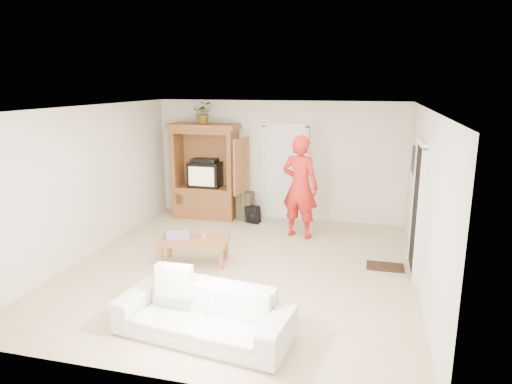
% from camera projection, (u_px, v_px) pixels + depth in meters
% --- Properties ---
extents(floor, '(6.00, 6.00, 0.00)m').
position_uv_depth(floor, '(241.00, 267.00, 7.53)').
color(floor, tan).
rests_on(floor, ground).
extents(ceiling, '(6.00, 6.00, 0.00)m').
position_uv_depth(ceiling, '(240.00, 108.00, 6.92)').
color(ceiling, white).
rests_on(ceiling, floor).
extents(wall_back, '(5.50, 0.00, 5.50)m').
position_uv_depth(wall_back, '(279.00, 161.00, 10.05)').
color(wall_back, silver).
rests_on(wall_back, floor).
extents(wall_front, '(5.50, 0.00, 5.50)m').
position_uv_depth(wall_front, '(154.00, 261.00, 4.40)').
color(wall_front, silver).
rests_on(wall_front, floor).
extents(wall_left, '(0.00, 6.00, 6.00)m').
position_uv_depth(wall_left, '(88.00, 182.00, 7.88)').
color(wall_left, silver).
rests_on(wall_left, floor).
extents(wall_right, '(0.00, 6.00, 6.00)m').
position_uv_depth(wall_right, '(424.00, 202.00, 6.56)').
color(wall_right, silver).
rests_on(wall_right, floor).
extents(armoire, '(1.82, 1.14, 2.10)m').
position_uv_depth(armoire, '(206.00, 177.00, 10.20)').
color(armoire, brown).
rests_on(armoire, floor).
extents(door_back, '(0.85, 0.05, 2.04)m').
position_uv_depth(door_back, '(285.00, 174.00, 10.05)').
color(door_back, white).
rests_on(door_back, floor).
extents(doorway_right, '(0.05, 0.90, 2.04)m').
position_uv_depth(doorway_right, '(417.00, 210.00, 7.20)').
color(doorway_right, black).
rests_on(doorway_right, floor).
extents(framed_picture, '(0.03, 0.60, 0.48)m').
position_uv_depth(framed_picture, '(414.00, 160.00, 8.29)').
color(framed_picture, black).
rests_on(framed_picture, wall_right).
extents(doormat, '(0.60, 0.40, 0.02)m').
position_uv_depth(doormat, '(385.00, 267.00, 7.54)').
color(doormat, '#382316').
rests_on(doormat, floor).
extents(plant, '(0.51, 0.47, 0.48)m').
position_uv_depth(plant, '(203.00, 113.00, 9.84)').
color(plant, '#4C7238').
rests_on(plant, armoire).
extents(man, '(0.83, 0.66, 2.02)m').
position_uv_depth(man, '(300.00, 187.00, 8.82)').
color(man, red).
rests_on(man, floor).
extents(sofa, '(2.21, 1.11, 0.62)m').
position_uv_depth(sofa, '(203.00, 313.00, 5.41)').
color(sofa, silver).
rests_on(sofa, floor).
extents(coffee_table, '(1.23, 0.80, 0.43)m').
position_uv_depth(coffee_table, '(194.00, 242.00, 7.64)').
color(coffee_table, '#A06837').
rests_on(coffee_table, floor).
extents(towel, '(0.46, 0.41, 0.08)m').
position_uv_depth(towel, '(178.00, 235.00, 7.69)').
color(towel, '#FD54C4').
rests_on(towel, coffee_table).
extents(candle, '(0.08, 0.08, 0.10)m').
position_uv_depth(candle, '(204.00, 236.00, 7.63)').
color(candle, tan).
rests_on(candle, coffee_table).
extents(backpack_black, '(0.34, 0.25, 0.37)m').
position_uv_depth(backpack_black, '(253.00, 215.00, 9.87)').
color(backpack_black, black).
rests_on(backpack_black, floor).
extents(backpack_olive, '(0.39, 0.32, 0.65)m').
position_uv_depth(backpack_olive, '(245.00, 206.00, 10.04)').
color(backpack_olive, '#47442B').
rests_on(backpack_olive, floor).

